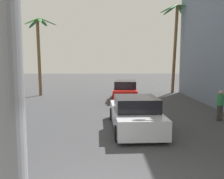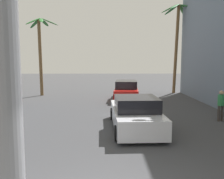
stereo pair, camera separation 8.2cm
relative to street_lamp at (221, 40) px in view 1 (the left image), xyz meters
name	(u,v)px [view 1 (the left image)]	position (x,y,z in m)	size (l,w,h in m)	color
ground_plane	(110,113)	(-5.66, 2.03, -4.22)	(91.78, 91.78, 0.00)	#424244
street_lamp	(221,40)	(0.00, 0.00, 0.00)	(2.82, 0.28, 6.89)	#59595E
car_lead	(135,114)	(-4.56, -1.51, -3.52)	(2.28, 5.21, 1.56)	black
car_far	(125,91)	(-4.35, 7.36, -3.49)	(2.26, 4.88, 1.56)	black
palm_tree_far_right	(176,34)	(0.77, 11.27, 1.52)	(3.42, 2.94, 8.54)	brown
palm_tree_far_left	(39,44)	(-11.87, 9.76, 0.38)	(2.85, 3.08, 6.97)	brown
pedestrian_mid_right	(220,103)	(0.10, -0.06, -3.27)	(0.41, 0.41, 1.63)	#3F3833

